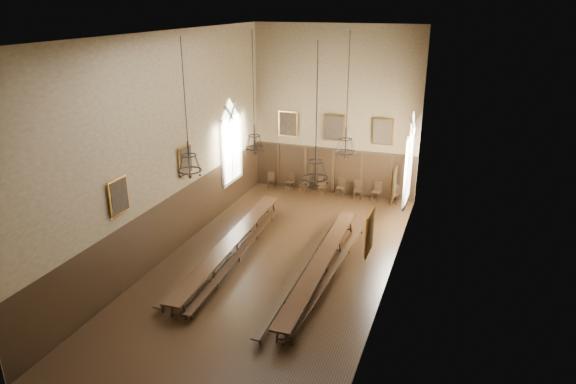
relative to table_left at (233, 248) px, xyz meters
The scene contains 34 objects.
floor 1.97m from the table_left, ahead, with size 9.00×18.00×0.02m, color black.
ceiling 8.82m from the table_left, ahead, with size 9.00×18.00×0.02m, color black.
wall_back 9.93m from the table_left, 77.74° to the left, with size 9.00×0.02×9.00m, color #847151.
wall_front 10.23m from the table_left, 78.18° to the right, with size 9.00×0.02×9.00m, color #847151.
wall_left 4.85m from the table_left, behind, with size 0.02×18.00×9.00m, color #847151.
wall_right 7.63m from the table_left, ahead, with size 0.02×18.00×9.00m, color #847151.
wainscot_panelling 2.11m from the table_left, ahead, with size 9.00×18.00×2.50m, color black, non-canonical shape.
table_left is the anchor object (origin of this frame).
table_right 3.96m from the table_left, ahead, with size 0.87×9.76×0.76m.
bench_left_outer 0.66m from the table_left, 164.59° to the right, with size 0.58×9.52×0.43m.
bench_left_inner 0.58m from the table_left, 36.97° to the right, with size 0.77×9.27×0.42m.
bench_right_inner 3.28m from the table_left, ahead, with size 0.45×10.27×0.46m.
bench_right_outer 4.43m from the table_left, ahead, with size 0.68×9.30×0.42m.
chair_0 8.55m from the table_left, 100.83° to the left, with size 0.47×0.47×0.87m.
chair_1 8.44m from the table_left, 93.12° to the left, with size 0.52×0.52×0.93m.
chair_2 8.33m from the table_left, 87.02° to the left, with size 0.48×0.48×0.90m.
chair_3 8.47m from the table_left, 80.23° to the left, with size 0.52×0.52×0.94m.
chair_4 8.76m from the table_left, 73.62° to the left, with size 0.46×0.46×0.96m.
chair_5 9.04m from the table_left, 67.50° to the left, with size 0.48×0.48×0.98m.
chair_6 9.53m from the table_left, 62.16° to the left, with size 0.53×0.53×1.01m.
chair_7 9.95m from the table_left, 57.12° to the left, with size 0.45×0.45×0.97m.
chandelier_back_left 4.62m from the table_left, 84.75° to the left, with size 0.82×0.82×4.98m.
chandelier_back_right 6.34m from the table_left, 34.06° to the left, with size 0.84×0.84×4.97m.
chandelier_front_left 5.17m from the table_left, 94.83° to the right, with size 0.84×0.84×4.59m.
chandelier_front_right 6.78m from the table_left, 30.13° to the right, with size 0.84×0.84×4.38m.
portrait_back_0 9.34m from the table_left, 94.46° to the left, with size 1.10×0.12×1.40m.
portrait_back_1 9.51m from the table_left, 77.56° to the left, with size 1.10×0.12×1.40m.
portrait_back_2 10.35m from the table_left, 62.57° to the left, with size 1.10×0.12×1.40m.
portrait_left_0 4.19m from the table_left, 161.33° to the left, with size 0.12×1.00×1.30m.
portrait_left_1 5.51m from the table_left, 123.83° to the right, with size 0.12×1.00×1.30m.
portrait_right_0 7.16m from the table_left, ahead, with size 0.12×1.00×1.30m.
portrait_right_1 8.00m from the table_left, 30.21° to the right, with size 0.12×1.00×1.30m.
window_right 8.82m from the table_left, 40.01° to the left, with size 0.20×2.20×4.60m, color white, non-canonical shape.
window_left 6.61m from the table_left, 115.20° to the left, with size 0.20×2.20×4.60m, color white, non-canonical shape.
Camera 1 is at (6.72, -17.10, 10.08)m, focal length 32.00 mm.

